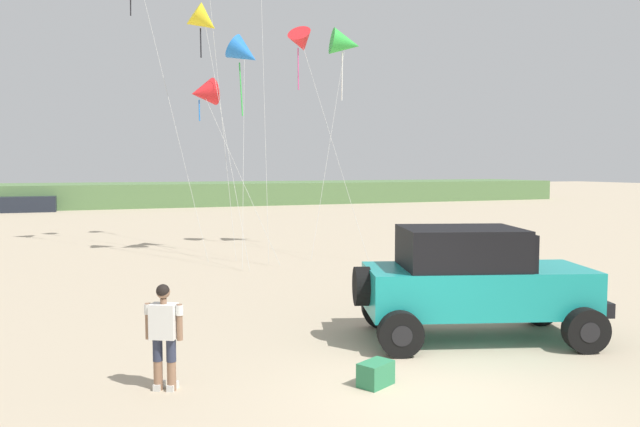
{
  "coord_description": "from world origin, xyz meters",
  "views": [
    {
      "loc": [
        -5.01,
        -7.9,
        3.46
      ],
      "look_at": [
        -0.7,
        2.99,
        2.58
      ],
      "focal_mm": 34.69,
      "sensor_mm": 36.0,
      "label": 1
    }
  ],
  "objects_px": {
    "person_watching": "(164,331)",
    "kite_yellow_diamond": "(244,53)",
    "kite_blue_swept": "(345,44)",
    "kite_white_parafoil": "(203,93)",
    "jeep": "(474,280)",
    "cooler_box": "(376,374)",
    "distant_sedan": "(27,204)",
    "kite_purple_stunt": "(205,21)",
    "kite_orange_streamer": "(302,42)"
  },
  "relations": [
    {
      "from": "person_watching",
      "to": "kite_yellow_diamond",
      "type": "distance_m",
      "value": 16.37
    },
    {
      "from": "kite_blue_swept",
      "to": "kite_white_parafoil",
      "type": "height_order",
      "value": "kite_blue_swept"
    },
    {
      "from": "jeep",
      "to": "kite_white_parafoil",
      "type": "xyz_separation_m",
      "value": [
        -2.7,
        13.8,
        5.12
      ]
    },
    {
      "from": "jeep",
      "to": "cooler_box",
      "type": "xyz_separation_m",
      "value": [
        -3.01,
        -1.65,
        -1.01
      ]
    },
    {
      "from": "kite_yellow_diamond",
      "to": "distant_sedan",
      "type": "bearing_deg",
      "value": 108.63
    },
    {
      "from": "cooler_box",
      "to": "kite_white_parafoil",
      "type": "distance_m",
      "value": 16.63
    },
    {
      "from": "jeep",
      "to": "kite_purple_stunt",
      "type": "distance_m",
      "value": 15.2
    },
    {
      "from": "kite_white_parafoil",
      "to": "kite_yellow_diamond",
      "type": "bearing_deg",
      "value": -16.29
    },
    {
      "from": "distant_sedan",
      "to": "kite_yellow_diamond",
      "type": "xyz_separation_m",
      "value": [
        9.75,
        -28.93,
        7.24
      ]
    },
    {
      "from": "distant_sedan",
      "to": "person_watching",
      "type": "bearing_deg",
      "value": -81.84
    },
    {
      "from": "kite_yellow_diamond",
      "to": "kite_orange_streamer",
      "type": "relative_size",
      "value": 0.91
    },
    {
      "from": "kite_white_parafoil",
      "to": "kite_blue_swept",
      "type": "bearing_deg",
      "value": -2.59
    },
    {
      "from": "distant_sedan",
      "to": "kite_yellow_diamond",
      "type": "relative_size",
      "value": 0.49
    },
    {
      "from": "cooler_box",
      "to": "kite_purple_stunt",
      "type": "bearing_deg",
      "value": 62.11
    },
    {
      "from": "person_watching",
      "to": "cooler_box",
      "type": "relative_size",
      "value": 2.98
    },
    {
      "from": "person_watching",
      "to": "kite_orange_streamer",
      "type": "bearing_deg",
      "value": 62.8
    },
    {
      "from": "jeep",
      "to": "kite_purple_stunt",
      "type": "bearing_deg",
      "value": 102.22
    },
    {
      "from": "kite_purple_stunt",
      "to": "kite_yellow_diamond",
      "type": "height_order",
      "value": "kite_purple_stunt"
    },
    {
      "from": "cooler_box",
      "to": "distant_sedan",
      "type": "height_order",
      "value": "distant_sedan"
    },
    {
      "from": "distant_sedan",
      "to": "kite_blue_swept",
      "type": "xyz_separation_m",
      "value": [
        14.09,
        -28.75,
        7.95
      ]
    },
    {
      "from": "person_watching",
      "to": "kite_white_parafoil",
      "type": "height_order",
      "value": "kite_white_parafoil"
    },
    {
      "from": "kite_orange_streamer",
      "to": "kite_white_parafoil",
      "type": "bearing_deg",
      "value": -173.26
    },
    {
      "from": "jeep",
      "to": "kite_blue_swept",
      "type": "height_order",
      "value": "kite_blue_swept"
    },
    {
      "from": "jeep",
      "to": "person_watching",
      "type": "bearing_deg",
      "value": -174.15
    },
    {
      "from": "distant_sedan",
      "to": "kite_blue_swept",
      "type": "height_order",
      "value": "kite_blue_swept"
    },
    {
      "from": "cooler_box",
      "to": "kite_orange_streamer",
      "type": "relative_size",
      "value": 0.06
    },
    {
      "from": "jeep",
      "to": "kite_yellow_diamond",
      "type": "height_order",
      "value": "kite_yellow_diamond"
    },
    {
      "from": "kite_orange_streamer",
      "to": "jeep",
      "type": "bearing_deg",
      "value": -96.09
    },
    {
      "from": "distant_sedan",
      "to": "kite_yellow_diamond",
      "type": "distance_m",
      "value": 31.37
    },
    {
      "from": "distant_sedan",
      "to": "kite_purple_stunt",
      "type": "height_order",
      "value": "kite_purple_stunt"
    },
    {
      "from": "jeep",
      "to": "kite_blue_swept",
      "type": "relative_size",
      "value": 0.54
    },
    {
      "from": "person_watching",
      "to": "kite_purple_stunt",
      "type": "bearing_deg",
      "value": 76.01
    },
    {
      "from": "person_watching",
      "to": "cooler_box",
      "type": "height_order",
      "value": "person_watching"
    },
    {
      "from": "distant_sedan",
      "to": "kite_blue_swept",
      "type": "relative_size",
      "value": 0.45
    },
    {
      "from": "kite_yellow_diamond",
      "to": "kite_orange_streamer",
      "type": "xyz_separation_m",
      "value": [
        2.69,
        0.95,
        0.8
      ]
    },
    {
      "from": "person_watching",
      "to": "kite_white_parafoil",
      "type": "distance_m",
      "value": 15.78
    },
    {
      "from": "cooler_box",
      "to": "kite_blue_swept",
      "type": "bearing_deg",
      "value": 40.82
    },
    {
      "from": "cooler_box",
      "to": "kite_purple_stunt",
      "type": "distance_m",
      "value": 16.88
    },
    {
      "from": "kite_purple_stunt",
      "to": "kite_orange_streamer",
      "type": "bearing_deg",
      "value": 18.47
    },
    {
      "from": "person_watching",
      "to": "kite_orange_streamer",
      "type": "relative_size",
      "value": 0.18
    },
    {
      "from": "kite_purple_stunt",
      "to": "distant_sedan",
      "type": "bearing_deg",
      "value": 105.45
    },
    {
      "from": "kite_blue_swept",
      "to": "kite_purple_stunt",
      "type": "bearing_deg",
      "value": -173.54
    },
    {
      "from": "jeep",
      "to": "distant_sedan",
      "type": "bearing_deg",
      "value": 104.48
    },
    {
      "from": "cooler_box",
      "to": "kite_orange_streamer",
      "type": "height_order",
      "value": "kite_orange_streamer"
    },
    {
      "from": "kite_blue_swept",
      "to": "kite_orange_streamer",
      "type": "height_order",
      "value": "kite_orange_streamer"
    },
    {
      "from": "kite_blue_swept",
      "to": "kite_white_parafoil",
      "type": "xyz_separation_m",
      "value": [
        -5.88,
        0.27,
        -2.23
      ]
    },
    {
      "from": "kite_yellow_diamond",
      "to": "kite_orange_streamer",
      "type": "height_order",
      "value": "kite_orange_streamer"
    },
    {
      "from": "person_watching",
      "to": "cooler_box",
      "type": "distance_m",
      "value": 3.38
    },
    {
      "from": "kite_white_parafoil",
      "to": "kite_orange_streamer",
      "type": "distance_m",
      "value": 4.84
    },
    {
      "from": "kite_purple_stunt",
      "to": "jeep",
      "type": "bearing_deg",
      "value": -77.78
    }
  ]
}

